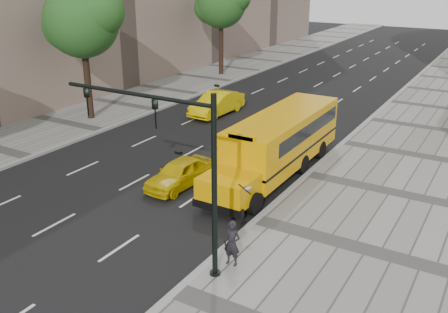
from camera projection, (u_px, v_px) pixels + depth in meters
The scene contains 12 objects.
ground at pixel (207, 155), 27.92m from camera, with size 140.00×140.00×0.00m, color black.
sidewalk_museum at pixel (434, 202), 22.16m from camera, with size 12.00×140.00×0.15m, color gray.
sidewalk_far at pixel (68, 124), 33.16m from camera, with size 6.00×140.00×0.15m, color gray.
curb_museum at pixel (307, 175), 25.03m from camera, with size 0.30×140.00×0.15m, color gray.
curb_far at pixel (101, 131), 31.72m from camera, with size 0.30×140.00×0.15m, color gray.
tree_b at pixel (82, 19), 31.83m from camera, with size 5.44×4.83×9.08m.
tree_c at pixel (222, 2), 45.67m from camera, with size 5.19×4.61×9.04m.
school_bus at pixel (281, 139), 25.05m from camera, with size 2.96×11.56×3.19m.
taxi_near at pixel (179, 173), 23.72m from camera, with size 1.57×3.91×1.33m, color #D4B505.
taxi_far at pixel (217, 103), 35.22m from camera, with size 1.71×4.89×1.61m, color #D4B505.
pedestrian at pixel (232, 243), 17.13m from camera, with size 0.61×0.40×1.66m, color black.
traffic_signal at pixel (177, 158), 16.12m from camera, with size 6.18×0.36×6.40m.
Camera 1 is at (14.19, -21.93, 9.90)m, focal length 40.00 mm.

